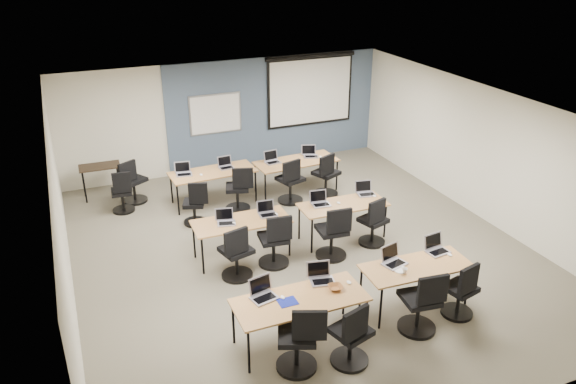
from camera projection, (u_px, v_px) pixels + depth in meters
name	position (u px, v px, depth m)	size (l,w,h in m)	color
floor	(301.00, 250.00, 10.47)	(8.00, 9.00, 0.02)	#6B6354
ceiling	(302.00, 109.00, 9.36)	(8.00, 9.00, 0.02)	white
wall_back	(227.00, 116.00, 13.70)	(8.00, 0.04, 2.70)	beige
wall_front	(468.00, 334.00, 6.14)	(8.00, 0.04, 2.70)	beige
wall_left	(61.00, 224.00, 8.51)	(0.04, 9.00, 2.70)	beige
wall_right	(482.00, 153.00, 11.32)	(0.04, 9.00, 2.70)	beige
blue_accent_panel	(275.00, 111.00, 14.11)	(5.50, 0.04, 2.70)	#3D5977
whiteboard	(215.00, 114.00, 13.49)	(1.28, 0.03, 0.98)	#9FA6B3
projector_screen	(310.00, 87.00, 14.17)	(2.40, 0.10, 1.82)	black
training_table_front_left	(300.00, 302.00, 7.81)	(1.88, 0.78, 0.73)	#90623C
training_table_front_right	(416.00, 268.00, 8.61)	(1.70, 0.71, 0.73)	olive
training_table_mid_left	(241.00, 223.00, 9.97)	(1.73, 0.72, 0.73)	brown
training_table_mid_right	(343.00, 206.00, 10.61)	(1.67, 0.70, 0.73)	brown
training_table_back_left	(213.00, 173.00, 12.08)	(1.84, 0.76, 0.73)	brown
training_table_back_right	(296.00, 163.00, 12.65)	(1.87, 0.78, 0.73)	#985627
laptop_0	(263.00, 293.00, 7.82)	(0.36, 0.30, 0.27)	#ACABB2
mouse_0	(283.00, 297.00, 7.81)	(0.06, 0.09, 0.03)	white
task_chair_0	(300.00, 343.00, 7.40)	(0.59, 0.56, 1.03)	black
laptop_1	(321.00, 276.00, 8.20)	(0.35, 0.30, 0.27)	silver
mouse_1	(349.00, 282.00, 8.15)	(0.06, 0.10, 0.03)	white
task_chair_1	(351.00, 339.00, 7.49)	(0.54, 0.53, 1.01)	black
laptop_2	(393.00, 259.00, 8.64)	(0.36, 0.30, 0.27)	#AFAFB4
mouse_2	(404.00, 268.00, 8.50)	(0.07, 0.10, 0.04)	white
task_chair_2	(421.00, 306.00, 8.13)	(0.57, 0.57, 1.04)	black
laptop_3	(436.00, 247.00, 8.97)	(0.35, 0.30, 0.27)	silver
mouse_3	(450.00, 255.00, 8.86)	(0.06, 0.10, 0.04)	white
task_chair_3	(461.00, 294.00, 8.47)	(0.49, 0.49, 0.97)	black
laptop_4	(226.00, 220.00, 9.86)	(0.32, 0.27, 0.24)	silver
mouse_4	(234.00, 223.00, 9.84)	(0.07, 0.10, 0.04)	white
task_chair_4	(237.00, 257.00, 9.43)	(0.54, 0.54, 1.02)	black
laptop_5	(267.00, 211.00, 10.16)	(0.32, 0.27, 0.24)	silver
mouse_5	(276.00, 214.00, 10.17)	(0.06, 0.10, 0.03)	white
task_chair_5	(275.00, 244.00, 9.81)	(0.55, 0.55, 1.03)	black
laptop_6	(320.00, 201.00, 10.55)	(0.33, 0.28, 0.25)	#A1A2AA
mouse_6	(339.00, 203.00, 10.60)	(0.06, 0.10, 0.04)	white
task_chair_6	(333.00, 236.00, 10.04)	(0.57, 0.57, 1.04)	black
laptop_7	(365.00, 191.00, 10.97)	(0.33, 0.28, 0.25)	silver
mouse_7	(374.00, 196.00, 10.88)	(0.06, 0.10, 0.04)	white
task_chair_7	(373.00, 225.00, 10.49)	(0.52, 0.51, 0.99)	black
laptop_8	(183.00, 171.00, 11.89)	(0.33, 0.28, 0.25)	silver
mouse_8	(201.00, 175.00, 11.87)	(0.06, 0.10, 0.04)	white
task_chair_8	(195.00, 207.00, 11.26)	(0.48, 0.46, 0.95)	black
laptop_9	(226.00, 165.00, 12.24)	(0.31, 0.27, 0.24)	#9D9CA9
mouse_9	(238.00, 169.00, 12.14)	(0.05, 0.09, 0.03)	white
task_chair_9	(239.00, 192.00, 11.83)	(0.55, 0.53, 1.01)	black
laptop_10	(272.00, 160.00, 12.54)	(0.33, 0.28, 0.25)	silver
mouse_10	(292.00, 162.00, 12.56)	(0.06, 0.10, 0.04)	white
task_chair_10	(291.00, 184.00, 12.18)	(0.57, 0.56, 1.04)	black
laptop_11	(310.00, 154.00, 12.87)	(0.33, 0.28, 0.25)	#B8B8BE
mouse_11	(320.00, 157.00, 12.85)	(0.06, 0.09, 0.03)	white
task_chair_11	(326.00, 178.00, 12.50)	(0.60, 0.56, 1.03)	black
blue_mousepad	(288.00, 302.00, 7.73)	(0.26, 0.22, 0.01)	navy
snack_bowl	(335.00, 288.00, 8.00)	(0.20, 0.20, 0.05)	#955D2F
snack_plate	(400.00, 270.00, 8.46)	(0.19, 0.19, 0.01)	white
coffee_cup	(405.00, 271.00, 8.37)	(0.07, 0.07, 0.06)	silver
utility_table	(100.00, 170.00, 12.35)	(0.87, 0.48, 0.75)	black
spare_chair_a	(133.00, 185.00, 12.18)	(0.59, 0.53, 1.01)	black
spare_chair_b	(122.00, 195.00, 11.76)	(0.47, 0.47, 0.95)	black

